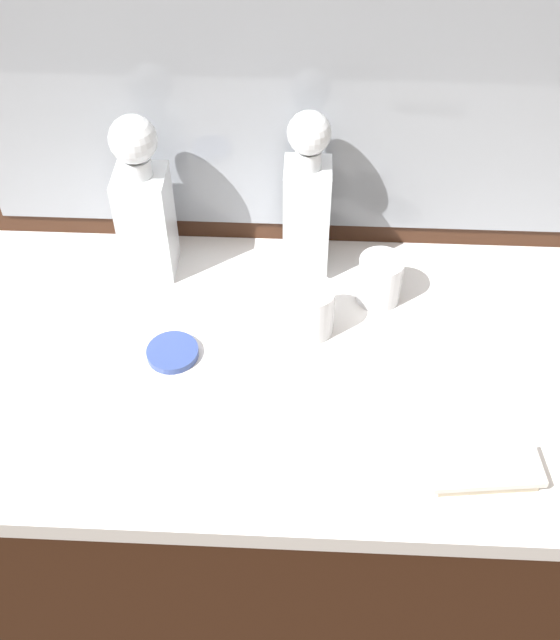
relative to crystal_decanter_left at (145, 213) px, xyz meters
The scene contains 9 objects.
ground_plane 1.03m from the crystal_decanter_left, 40.20° to the right, with size 6.00×6.00×0.00m, color #2D2319.
dresser 0.63m from the crystal_decanter_left, 40.20° to the right, with size 1.39×0.61×0.87m.
dresser_mirror 0.31m from the crystal_decanter_left, 22.25° to the left, with size 1.09×0.03×0.60m.
crystal_decanter_left is the anchor object (origin of this frame).
crystal_decanter_front 0.26m from the crystal_decanter_left, ahead, with size 0.07×0.07×0.30m.
crystal_tumbler_rear 0.31m from the crystal_decanter_left, 25.90° to the right, with size 0.08×0.08×0.09m.
crystal_tumbler_far_right 0.40m from the crystal_decanter_left, ahead, with size 0.07×0.07×0.08m.
silver_brush_left 0.65m from the crystal_decanter_left, 37.64° to the right, with size 0.16×0.08×0.02m.
porcelain_dish 0.24m from the crystal_decanter_left, 72.65° to the right, with size 0.08×0.08×0.01m.
Camera 1 is at (0.04, -0.77, 1.76)m, focal length 42.68 mm.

